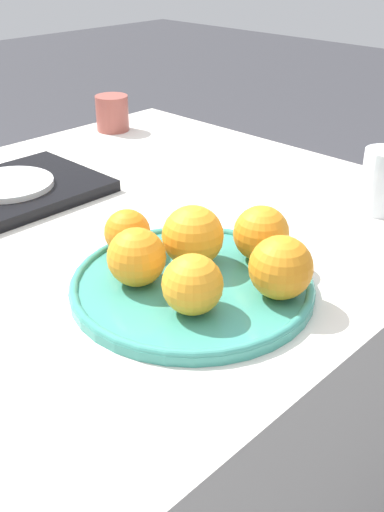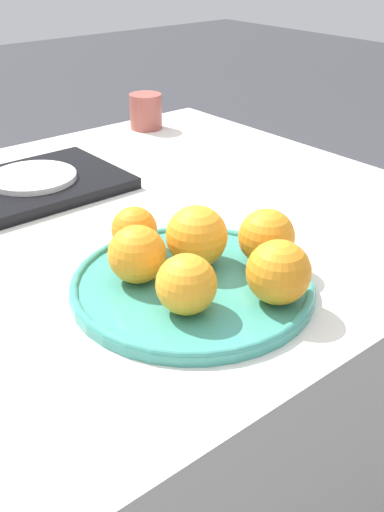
{
  "view_description": "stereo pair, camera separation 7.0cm",
  "coord_description": "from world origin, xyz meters",
  "px_view_note": "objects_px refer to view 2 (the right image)",
  "views": [
    {
      "loc": [
        -0.3,
        -0.69,
        1.14
      ],
      "look_at": [
        0.17,
        -0.24,
        0.78
      ],
      "focal_mm": 42.0,
      "sensor_mm": 36.0,
      "label": 1
    },
    {
      "loc": [
        -0.25,
        -0.74,
        1.14
      ],
      "look_at": [
        0.17,
        -0.24,
        0.78
      ],
      "focal_mm": 42.0,
      "sensor_mm": 36.0,
      "label": 2
    }
  ],
  "objects_px": {
    "orange_2": "(137,254)",
    "orange_5": "(134,229)",
    "serving_tray": "(34,185)",
    "fruit_platter": "(192,284)",
    "orange_3": "(279,272)",
    "cup_0": "(146,111)",
    "orange_0": "(197,236)",
    "side_plate": "(33,177)",
    "orange_1": "(186,284)",
    "orange_4": "(267,237)"
  },
  "relations": [
    {
      "from": "fruit_platter",
      "to": "orange_3",
      "type": "height_order",
      "value": "orange_3"
    },
    {
      "from": "orange_1",
      "to": "orange_3",
      "type": "relative_size",
      "value": 0.92
    },
    {
      "from": "orange_4",
      "to": "orange_5",
      "type": "height_order",
      "value": "orange_4"
    },
    {
      "from": "orange_5",
      "to": "fruit_platter",
      "type": "bearing_deg",
      "value": -87.13
    },
    {
      "from": "fruit_platter",
      "to": "orange_4",
      "type": "distance_m",
      "value": 0.12
    },
    {
      "from": "orange_4",
      "to": "orange_5",
      "type": "bearing_deg",
      "value": 129.17
    },
    {
      "from": "serving_tray",
      "to": "fruit_platter",
      "type": "bearing_deg",
      "value": -89.77
    },
    {
      "from": "side_plate",
      "to": "orange_1",
      "type": "bearing_deg",
      "value": -95.39
    },
    {
      "from": "orange_1",
      "to": "orange_4",
      "type": "xyz_separation_m",
      "value": [
        0.16,
        0.02,
        0.0
      ]
    },
    {
      "from": "orange_1",
      "to": "orange_3",
      "type": "bearing_deg",
      "value": -28.15
    },
    {
      "from": "serving_tray",
      "to": "orange_1",
      "type": "bearing_deg",
      "value": -95.39
    },
    {
      "from": "orange_0",
      "to": "orange_3",
      "type": "height_order",
      "value": "orange_0"
    },
    {
      "from": "serving_tray",
      "to": "side_plate",
      "type": "distance_m",
      "value": 0.02
    },
    {
      "from": "fruit_platter",
      "to": "cup_0",
      "type": "height_order",
      "value": "cup_0"
    },
    {
      "from": "orange_1",
      "to": "serving_tray",
      "type": "relative_size",
      "value": 0.24
    },
    {
      "from": "orange_0",
      "to": "orange_1",
      "type": "distance_m",
      "value": 0.11
    },
    {
      "from": "orange_1",
      "to": "cup_0",
      "type": "xyz_separation_m",
      "value": [
        0.42,
        0.66,
        -0.01
      ]
    },
    {
      "from": "fruit_platter",
      "to": "cup_0",
      "type": "relative_size",
      "value": 3.95
    },
    {
      "from": "orange_2",
      "to": "serving_tray",
      "type": "height_order",
      "value": "orange_2"
    },
    {
      "from": "serving_tray",
      "to": "cup_0",
      "type": "relative_size",
      "value": 3.84
    },
    {
      "from": "orange_1",
      "to": "side_plate",
      "type": "xyz_separation_m",
      "value": [
        0.05,
        0.48,
        -0.02
      ]
    },
    {
      "from": "side_plate",
      "to": "orange_2",
      "type": "bearing_deg",
      "value": -97.09
    },
    {
      "from": "orange_2",
      "to": "orange_5",
      "type": "xyz_separation_m",
      "value": [
        0.04,
        0.07,
        -0.01
      ]
    },
    {
      "from": "cup_0",
      "to": "side_plate",
      "type": "bearing_deg",
      "value": -154.41
    },
    {
      "from": "fruit_platter",
      "to": "side_plate",
      "type": "relative_size",
      "value": 2.05
    },
    {
      "from": "serving_tray",
      "to": "cup_0",
      "type": "distance_m",
      "value": 0.42
    },
    {
      "from": "orange_5",
      "to": "orange_2",
      "type": "bearing_deg",
      "value": -122.36
    },
    {
      "from": "fruit_platter",
      "to": "orange_0",
      "type": "xyz_separation_m",
      "value": [
        0.03,
        0.03,
        0.04
      ]
    },
    {
      "from": "orange_3",
      "to": "orange_0",
      "type": "bearing_deg",
      "value": 96.94
    },
    {
      "from": "orange_4",
      "to": "serving_tray",
      "type": "bearing_deg",
      "value": 103.53
    },
    {
      "from": "orange_1",
      "to": "orange_4",
      "type": "distance_m",
      "value": 0.16
    },
    {
      "from": "fruit_platter",
      "to": "orange_3",
      "type": "relative_size",
      "value": 3.98
    },
    {
      "from": "orange_2",
      "to": "orange_4",
      "type": "height_order",
      "value": "orange_4"
    },
    {
      "from": "orange_2",
      "to": "orange_3",
      "type": "distance_m",
      "value": 0.18
    },
    {
      "from": "orange_1",
      "to": "cup_0",
      "type": "height_order",
      "value": "orange_1"
    },
    {
      "from": "orange_3",
      "to": "orange_5",
      "type": "relative_size",
      "value": 1.23
    },
    {
      "from": "fruit_platter",
      "to": "orange_1",
      "type": "relative_size",
      "value": 4.33
    },
    {
      "from": "fruit_platter",
      "to": "orange_5",
      "type": "relative_size",
      "value": 4.91
    },
    {
      "from": "orange_2",
      "to": "orange_1",
      "type": "bearing_deg",
      "value": -88.3
    },
    {
      "from": "side_plate",
      "to": "cup_0",
      "type": "relative_size",
      "value": 1.93
    },
    {
      "from": "orange_4",
      "to": "orange_5",
      "type": "xyz_separation_m",
      "value": [
        -0.11,
        0.14,
        -0.01
      ]
    },
    {
      "from": "orange_4",
      "to": "fruit_platter",
      "type": "bearing_deg",
      "value": 167.81
    },
    {
      "from": "orange_2",
      "to": "cup_0",
      "type": "xyz_separation_m",
      "value": [
        0.42,
        0.57,
        -0.01
      ]
    },
    {
      "from": "orange_2",
      "to": "cup_0",
      "type": "bearing_deg",
      "value": 53.26
    },
    {
      "from": "side_plate",
      "to": "cup_0",
      "type": "bearing_deg",
      "value": 25.59
    },
    {
      "from": "orange_3",
      "to": "cup_0",
      "type": "height_order",
      "value": "orange_3"
    },
    {
      "from": "orange_2",
      "to": "orange_5",
      "type": "distance_m",
      "value": 0.08
    },
    {
      "from": "orange_0",
      "to": "orange_3",
      "type": "distance_m",
      "value": 0.13
    },
    {
      "from": "orange_3",
      "to": "orange_2",
      "type": "bearing_deg",
      "value": 124.53
    },
    {
      "from": "fruit_platter",
      "to": "orange_1",
      "type": "height_order",
      "value": "orange_1"
    }
  ]
}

